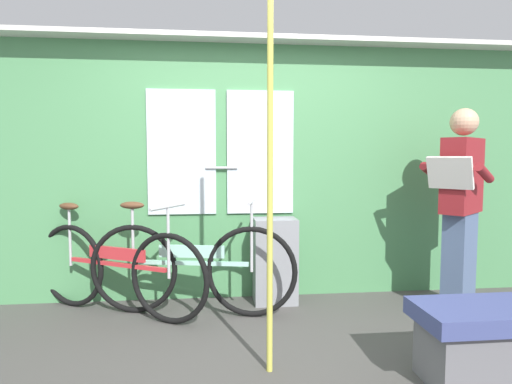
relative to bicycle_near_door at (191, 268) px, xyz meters
The scene contains 8 objects.
ground_plane 1.11m from the bicycle_near_door, 63.37° to the right, with size 6.40×4.36×0.04m, color #474442.
train_door_wall 1.04m from the bicycle_near_door, 44.34° to the left, with size 5.40×0.28×2.33m.
bicycle_near_door is the anchor object (origin of this frame).
bicycle_leaning_behind 0.61m from the bicycle_near_door, behind, with size 1.52×0.89×0.92m.
passenger_reading_newspaper 2.29m from the bicycle_near_door, ahead, with size 0.62×0.60×1.68m.
trash_bin_by_wall 0.76m from the bicycle_near_door, 17.92° to the left, with size 0.37×0.28×0.75m, color gray.
handrail_pole 1.35m from the bicycle_near_door, 63.23° to the right, with size 0.04×0.04×2.29m, color #C6C14C.
bench_seat_corner 2.10m from the bicycle_near_door, 37.34° to the right, with size 0.70×0.44×0.45m.
Camera 1 is at (-0.31, -2.58, 1.28)m, focal length 30.54 mm.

